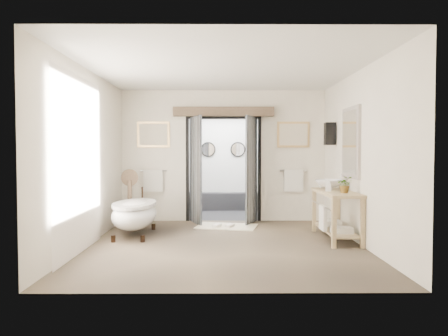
{
  "coord_description": "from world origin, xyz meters",
  "views": [
    {
      "loc": [
        -0.05,
        -7.19,
        1.55
      ],
      "look_at": [
        0.0,
        0.6,
        1.25
      ],
      "focal_mm": 35.0,
      "sensor_mm": 36.0,
      "label": 1
    }
  ],
  "objects": [
    {
      "name": "rug",
      "position": [
        0.06,
        1.72,
        0.01
      ],
      "size": [
        1.35,
        1.04,
        0.01
      ],
      "primitive_type": "cube",
      "rotation": [
        0.0,
        0.0,
        -0.22
      ],
      "color": "beige",
      "rests_on": "ground_plane"
    },
    {
      "name": "ground_plane",
      "position": [
        0.0,
        0.0,
        0.0
      ],
      "size": [
        5.0,
        5.0,
        0.0
      ],
      "primitive_type": "plane",
      "color": "brown"
    },
    {
      "name": "vanity",
      "position": [
        1.95,
        0.42,
        0.51
      ],
      "size": [
        0.57,
        1.6,
        0.85
      ],
      "color": "tan",
      "rests_on": "ground_plane"
    },
    {
      "name": "soap_bottle_a",
      "position": [
        1.83,
        0.39,
        0.95
      ],
      "size": [
        0.12,
        0.12,
        0.21
      ],
      "primitive_type": "imported",
      "rotation": [
        0.0,
        0.0,
        -0.35
      ],
      "color": "gray",
      "rests_on": "vanity"
    },
    {
      "name": "room_shell",
      "position": [
        -0.04,
        -0.12,
        1.86
      ],
      "size": [
        4.52,
        5.02,
        2.91
      ],
      "color": "beige",
      "rests_on": "ground_plane"
    },
    {
      "name": "shower_room",
      "position": [
        0.0,
        3.99,
        0.91
      ],
      "size": [
        2.22,
        2.01,
        2.51
      ],
      "color": "black",
      "rests_on": "ground_plane"
    },
    {
      "name": "basin",
      "position": [
        1.93,
        0.73,
        0.94
      ],
      "size": [
        0.61,
        0.61,
        0.18
      ],
      "primitive_type": "imported",
      "rotation": [
        0.0,
        0.0,
        -0.18
      ],
      "color": "white",
      "rests_on": "vanity"
    },
    {
      "name": "plant",
      "position": [
        2.02,
        0.05,
        0.99
      ],
      "size": [
        0.3,
        0.27,
        0.28
      ],
      "primitive_type": "imported",
      "rotation": [
        0.0,
        0.0,
        -0.24
      ],
      "color": "gray",
      "rests_on": "vanity"
    },
    {
      "name": "slippers",
      "position": [
        -0.01,
        1.6,
        0.04
      ],
      "size": [
        0.46,
        0.3,
        0.05
      ],
      "color": "silver",
      "rests_on": "rug"
    },
    {
      "name": "soap_bottle_b",
      "position": [
        1.88,
        1.1,
        0.93
      ],
      "size": [
        0.16,
        0.16,
        0.16
      ],
      "primitive_type": "imported",
      "rotation": [
        0.0,
        0.0,
        0.31
      ],
      "color": "gray",
      "rests_on": "vanity"
    },
    {
      "name": "clawfoot_tub",
      "position": [
        -1.64,
        0.79,
        0.41
      ],
      "size": [
        0.76,
        1.7,
        0.83
      ],
      "color": "black",
      "rests_on": "ground_plane"
    },
    {
      "name": "back_wall_dressing",
      "position": [
        0.0,
        2.32,
        1.56
      ],
      "size": [
        3.82,
        0.78,
        2.52
      ],
      "color": "black",
      "rests_on": "ground_plane"
    },
    {
      "name": "pedestal_mirror",
      "position": [
        -1.92,
        1.69,
        0.51
      ],
      "size": [
        0.35,
        0.23,
        1.19
      ],
      "color": "brown",
      "rests_on": "ground_plane"
    }
  ]
}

